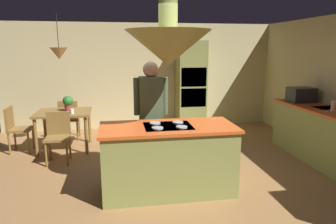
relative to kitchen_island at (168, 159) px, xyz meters
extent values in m
plane|color=#9E7042|center=(0.00, 0.20, -0.47)|extent=(8.16, 8.16, 0.00)
cube|color=beige|center=(0.00, 3.65, 0.80)|extent=(6.80, 0.10, 2.55)
cube|color=#8C934C|center=(0.00, 0.00, -0.02)|extent=(1.77, 0.78, 0.90)
cube|color=#E05B23|center=(0.00, 0.00, 0.44)|extent=(1.83, 0.84, 0.04)
cube|color=black|center=(0.00, 0.00, 0.46)|extent=(0.64, 0.52, 0.01)
cylinder|color=#B2B2B7|center=(-0.16, -0.13, 0.47)|extent=(0.15, 0.15, 0.02)
cylinder|color=#B2B2B7|center=(0.16, -0.13, 0.47)|extent=(0.15, 0.15, 0.02)
cylinder|color=#B2B2B7|center=(-0.16, 0.13, 0.47)|extent=(0.15, 0.15, 0.02)
cylinder|color=#B2B2B7|center=(0.16, 0.13, 0.47)|extent=(0.15, 0.15, 0.02)
cube|color=#8C934C|center=(2.84, 0.80, -0.02)|extent=(0.62, 2.02, 0.90)
cube|color=#E05B23|center=(2.84, 0.80, 0.44)|extent=(0.66, 2.06, 0.04)
cube|color=#B2B2B7|center=(3.00, 0.80, 0.38)|extent=(0.48, 0.36, 0.16)
cube|color=#8C934C|center=(1.10, 3.25, 0.59)|extent=(0.66, 0.62, 2.13)
cube|color=black|center=(1.10, 2.96, 0.83)|extent=(0.60, 0.04, 0.44)
cube|color=black|center=(1.10, 2.96, 0.35)|extent=(0.60, 0.04, 0.44)
cube|color=olive|center=(-1.70, 2.10, 0.27)|extent=(1.01, 0.87, 0.04)
cylinder|color=olive|center=(-2.14, 1.73, -0.11)|extent=(0.06, 0.06, 0.72)
cylinder|color=olive|center=(-1.26, 1.73, -0.11)|extent=(0.06, 0.06, 0.72)
cylinder|color=olive|center=(-2.14, 2.47, -0.11)|extent=(0.06, 0.06, 0.72)
cylinder|color=olive|center=(-1.26, 2.47, -0.11)|extent=(0.06, 0.06, 0.72)
cylinder|color=tan|center=(-0.24, 0.69, -0.04)|extent=(0.14, 0.14, 0.87)
cylinder|color=tan|center=(-0.06, 0.69, -0.04)|extent=(0.14, 0.14, 0.87)
cube|color=#4C6042|center=(-0.15, 0.69, 0.73)|extent=(0.36, 0.22, 0.67)
cylinder|color=#4C6042|center=(-0.37, 0.69, 0.77)|extent=(0.09, 0.09, 0.57)
cylinder|color=#4C6042|center=(0.07, 0.69, 0.77)|extent=(0.09, 0.09, 0.57)
sphere|color=tan|center=(-0.15, 0.69, 1.17)|extent=(0.24, 0.24, 0.24)
cone|color=#8C934C|center=(0.00, 0.00, 1.49)|extent=(1.10, 1.10, 0.45)
cylinder|color=#8C934C|center=(0.00, 0.00, 1.99)|extent=(0.24, 0.24, 0.55)
cone|color=#E0B266|center=(-1.70, 2.10, 1.39)|extent=(0.32, 0.32, 0.22)
cylinder|color=black|center=(-1.70, 2.10, 1.80)|extent=(0.01, 0.01, 0.60)
cube|color=olive|center=(-1.70, 1.37, -0.03)|extent=(0.40, 0.40, 0.04)
cube|color=olive|center=(-1.70, 1.55, 0.19)|extent=(0.40, 0.04, 0.42)
cylinder|color=olive|center=(-1.87, 1.20, -0.26)|extent=(0.04, 0.04, 0.43)
cylinder|color=olive|center=(-1.53, 1.20, -0.26)|extent=(0.04, 0.04, 0.43)
cylinder|color=olive|center=(-1.87, 1.54, -0.26)|extent=(0.04, 0.04, 0.43)
cylinder|color=olive|center=(-1.53, 1.54, -0.26)|extent=(0.04, 0.04, 0.43)
cube|color=olive|center=(-1.70, 2.83, -0.03)|extent=(0.40, 0.40, 0.04)
cube|color=olive|center=(-1.70, 2.65, 0.19)|extent=(0.40, 0.04, 0.42)
cylinder|color=olive|center=(-1.53, 3.00, -0.26)|extent=(0.04, 0.04, 0.43)
cylinder|color=olive|center=(-1.87, 3.00, -0.26)|extent=(0.04, 0.04, 0.43)
cylinder|color=olive|center=(-1.53, 2.66, -0.26)|extent=(0.04, 0.04, 0.43)
cylinder|color=olive|center=(-1.87, 2.66, -0.26)|extent=(0.04, 0.04, 0.43)
cube|color=olive|center=(-2.50, 2.10, -0.03)|extent=(0.40, 0.40, 0.04)
cube|color=olive|center=(-2.68, 2.10, 0.19)|extent=(0.04, 0.40, 0.42)
cylinder|color=olive|center=(-2.33, 1.93, -0.26)|extent=(0.04, 0.04, 0.43)
cylinder|color=olive|center=(-2.33, 2.27, -0.26)|extent=(0.04, 0.04, 0.43)
cylinder|color=olive|center=(-2.67, 1.93, -0.26)|extent=(0.04, 0.04, 0.43)
cylinder|color=olive|center=(-2.67, 2.27, -0.26)|extent=(0.04, 0.04, 0.43)
cylinder|color=#99382D|center=(-1.60, 2.13, 0.35)|extent=(0.14, 0.14, 0.12)
sphere|color=#2D722D|center=(-1.60, 2.13, 0.49)|extent=(0.20, 0.20, 0.20)
cylinder|color=white|center=(-1.51, 1.88, 0.33)|extent=(0.07, 0.07, 0.09)
cylinder|color=#E0B78C|center=(2.84, 0.47, 0.56)|extent=(0.10, 0.10, 0.19)
cube|color=#232326|center=(2.84, 1.41, 0.60)|extent=(0.46, 0.36, 0.28)
camera|label=1|loc=(-0.66, -3.92, 1.49)|focal=32.72mm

